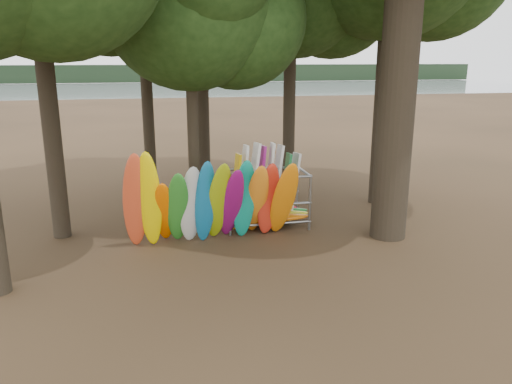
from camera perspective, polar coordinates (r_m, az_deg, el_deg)
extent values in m
plane|color=#47331E|center=(15.02, -0.39, -6.71)|extent=(120.00, 120.00, 0.00)
plane|color=gray|center=(73.94, -9.78, 10.54)|extent=(160.00, 160.00, 0.00)
cube|color=black|center=(123.76, -10.78, 13.17)|extent=(160.00, 4.00, 4.00)
cylinder|color=black|center=(16.46, -22.98, 12.91)|extent=(0.55, 0.55, 10.57)
cylinder|color=black|center=(20.02, -12.68, 16.32)|extent=(0.44, 0.44, 12.26)
cylinder|color=black|center=(21.82, -6.38, 16.59)|extent=(0.60, 0.60, 12.37)
cylinder|color=black|center=(20.37, 3.89, 13.99)|extent=(0.49, 0.49, 10.41)
cylinder|color=black|center=(16.24, -7.34, 10.41)|extent=(0.36, 0.36, 8.58)
cylinder|color=black|center=(19.73, 14.35, 15.31)|extent=(0.45, 0.45, 11.62)
ellipsoid|color=#D54522|center=(15.00, -13.61, -1.05)|extent=(0.88, 1.26, 3.12)
ellipsoid|color=#F5D700|center=(14.96, -12.07, -0.93)|extent=(0.79, 1.20, 3.16)
ellipsoid|color=#FD6600|center=(15.31, -10.45, -2.30)|extent=(0.67, 1.62, 2.30)
ellipsoid|color=#2C8327|center=(15.11, -8.92, -1.85)|extent=(0.71, 1.55, 2.57)
ellipsoid|color=beige|center=(15.14, -7.40, -1.51)|extent=(0.88, 1.26, 2.67)
ellipsoid|color=#12679A|center=(15.03, -5.83, -1.24)|extent=(0.77, 1.32, 2.86)
ellipsoid|color=#97B00F|center=(15.08, -4.29, -1.20)|extent=(0.90, 1.88, 2.86)
ellipsoid|color=#831064|center=(15.22, -2.80, -1.41)|extent=(0.81, 1.99, 2.70)
ellipsoid|color=#0D9178|center=(15.36, -1.37, -0.91)|extent=(0.73, 1.18, 2.78)
ellipsoid|color=orange|center=(15.54, 0.04, -0.94)|extent=(0.74, 2.03, 2.75)
ellipsoid|color=red|center=(15.71, 1.44, -0.89)|extent=(0.77, 1.11, 2.61)
ellipsoid|color=orange|center=(15.48, 3.17, -0.89)|extent=(0.85, 1.94, 2.81)
ellipsoid|color=#C6600B|center=(16.60, 1.47, -3.03)|extent=(2.81, 0.55, 0.24)
ellipsoid|color=yellow|center=(16.92, 1.21, -2.67)|extent=(2.96, 0.55, 0.24)
ellipsoid|color=#186F24|center=(17.22, 0.96, -2.35)|extent=(3.11, 0.55, 0.24)
ellipsoid|color=red|center=(17.56, 0.70, -2.00)|extent=(2.57, 0.55, 0.24)
cube|color=gold|center=(16.75, -2.35, 0.09)|extent=(0.40, 0.79, 2.53)
cube|color=white|center=(16.96, -1.51, 0.71)|extent=(0.39, 0.80, 2.77)
cube|color=white|center=(16.81, -0.43, 0.79)|extent=(0.56, 0.84, 2.87)
cube|color=#9E1A83|center=(17.05, 0.41, 0.75)|extent=(0.41, 0.81, 2.74)
cube|color=silver|center=(16.90, 1.51, 0.82)|extent=(0.41, 0.78, 2.86)
cube|color=silver|center=(17.21, 2.26, 0.89)|extent=(0.52, 0.80, 2.74)
cube|color=#176B32|center=(17.13, 3.35, 0.33)|extent=(0.43, 0.76, 2.47)
cube|color=silver|center=(17.35, 4.14, 0.47)|extent=(0.52, 0.80, 2.44)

